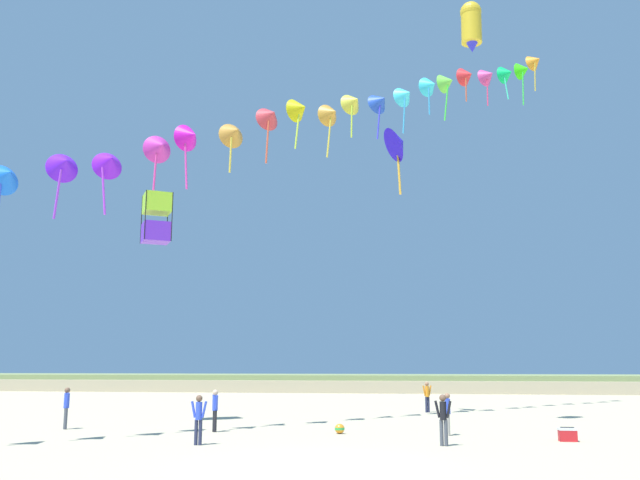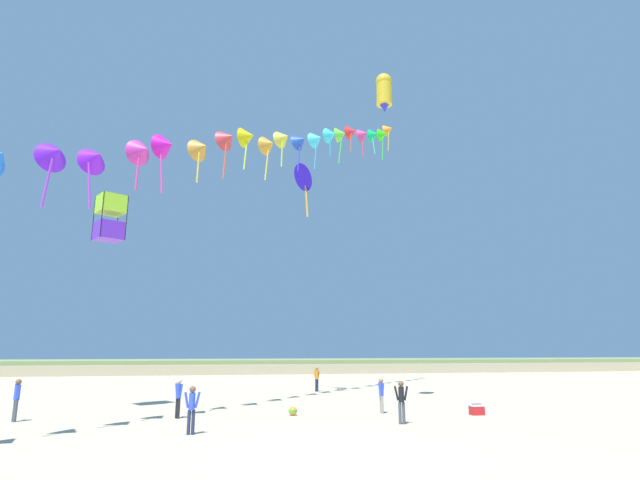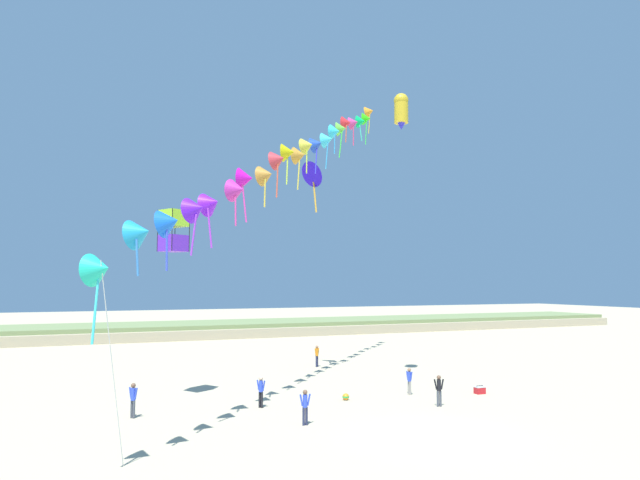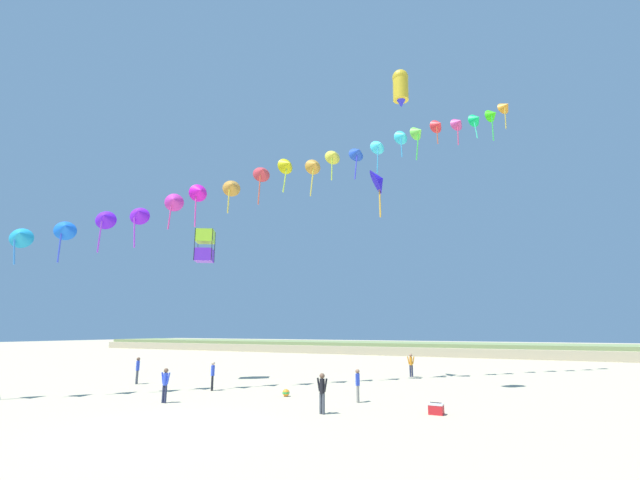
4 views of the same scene
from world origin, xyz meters
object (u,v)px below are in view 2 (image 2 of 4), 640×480
person_far_right (178,395)px  large_kite_mid_trail (307,176)px  person_mid_center (401,399)px  beach_ball (293,411)px  beach_cooler (477,410)px  person_near_right (17,397)px  person_far_left (192,406)px  large_kite_high_solo (110,218)px  large_kite_low_lead (384,91)px  person_far_center (317,377)px  person_near_left (381,393)px

person_far_right → large_kite_mid_trail: large_kite_mid_trail is taller
person_mid_center → person_far_right: bearing=159.0°
large_kite_mid_trail → beach_ball: bearing=-102.2°
large_kite_mid_trail → beach_cooler: (5.73, -10.87, -14.03)m
person_far_right → large_kite_mid_trail: (6.83, 9.60, 13.33)m
person_near_right → person_far_left: bearing=-32.1°
large_kite_high_solo → beach_ball: (8.79, -3.16, -8.92)m
beach_ball → person_mid_center: bearing=-41.7°
person_mid_center → large_kite_low_lead: bearing=73.7°
beach_cooler → person_mid_center: bearing=-154.2°
beach_ball → person_near_right: bearing=179.5°
person_far_left → large_kite_high_solo: large_kite_high_solo is taller
person_mid_center → person_far_left: 7.75m
large_kite_high_solo → beach_cooler: bearing=-15.1°
beach_cooler → person_far_left: bearing=-166.1°
person_far_right → large_kite_mid_trail: size_ratio=0.40×
person_mid_center → beach_cooler: (4.10, 1.98, -0.70)m
person_mid_center → beach_ball: 5.02m
person_near_right → large_kite_low_lead: bearing=11.1°
person_near_right → person_far_right: person_near_right is taller
large_kite_mid_trail → beach_ball: size_ratio=10.81×
large_kite_low_lead → person_far_left: bearing=-141.7°
person_mid_center → person_far_center: person_far_center is taller
large_kite_low_lead → large_kite_high_solo: size_ratio=1.07×
person_mid_center → large_kite_high_solo: 16.27m
person_far_left → person_near_left: bearing=27.8°
large_kite_mid_trail → person_far_center: bearing=64.1°
person_near_right → person_far_left: (6.93, -4.34, -0.04)m
beach_cooler → beach_ball: beach_cooler is taller
large_kite_high_solo → beach_cooler: size_ratio=3.92×
person_near_left → person_mid_center: 3.26m
beach_ball → large_kite_mid_trail: bearing=77.8°
person_far_left → person_far_center: person_far_center is taller
person_far_right → beach_ball: person_far_right is taller
person_far_center → person_far_left: bearing=-114.0°
beach_cooler → large_kite_mid_trail: bearing=117.8°
beach_ball → person_far_left: bearing=-133.2°
person_far_left → person_far_center: 17.73m
beach_ball → person_far_center: bearing=74.9°
person_near_left → person_near_right: 14.86m
large_kite_low_lead → large_kite_mid_trail: size_ratio=0.62×
person_near_right → person_far_center: bearing=39.9°
person_far_center → large_kite_high_solo: bearing=-143.8°
person_near_left → person_near_right: person_near_right is taller
person_far_left → person_far_right: 4.26m
large_kite_high_solo → person_far_right: bearing=-38.6°
person_far_right → person_far_center: size_ratio=0.98×
person_far_left → large_kite_low_lead: 20.71m
person_mid_center → person_far_center: 15.26m
large_kite_high_solo → beach_cooler: large_kite_high_solo is taller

